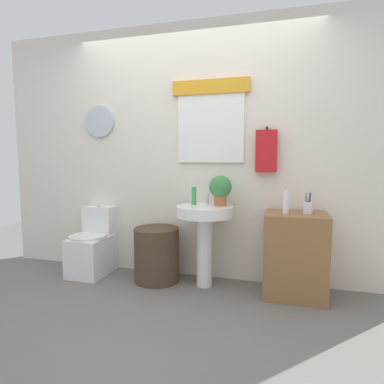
# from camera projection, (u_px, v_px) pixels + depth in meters

# --- Properties ---
(ground_plane) EXTENTS (8.00, 8.00, 0.00)m
(ground_plane) POSITION_uv_depth(u_px,v_px,m) (152.00, 326.00, 2.41)
(ground_plane) COLOR slate
(back_wall) EXTENTS (4.40, 0.18, 2.60)m
(back_wall) POSITION_uv_depth(u_px,v_px,m) (194.00, 152.00, 3.37)
(back_wall) COLOR silver
(back_wall) RESTS_ON ground_plane
(toilet) EXTENTS (0.38, 0.51, 0.73)m
(toilet) POSITION_uv_depth(u_px,v_px,m) (93.00, 247.00, 3.51)
(toilet) COLOR white
(toilet) RESTS_ON ground_plane
(laundry_hamper) EXTENTS (0.45, 0.45, 0.54)m
(laundry_hamper) POSITION_uv_depth(u_px,v_px,m) (157.00, 254.00, 3.28)
(laundry_hamper) COLOR #4C3828
(laundry_hamper) RESTS_ON ground_plane
(pedestal_sink) EXTENTS (0.55, 0.55, 0.79)m
(pedestal_sink) POSITION_uv_depth(u_px,v_px,m) (205.00, 225.00, 3.11)
(pedestal_sink) COLOR white
(pedestal_sink) RESTS_ON ground_plane
(faucet) EXTENTS (0.03, 0.03, 0.10)m
(faucet) POSITION_uv_depth(u_px,v_px,m) (207.00, 199.00, 3.20)
(faucet) COLOR silver
(faucet) RESTS_ON pedestal_sink
(wooden_cabinet) EXTENTS (0.54, 0.44, 0.75)m
(wooden_cabinet) POSITION_uv_depth(u_px,v_px,m) (295.00, 255.00, 2.91)
(wooden_cabinet) COLOR olive
(wooden_cabinet) RESTS_ON ground_plane
(soap_bottle) EXTENTS (0.05, 0.05, 0.17)m
(soap_bottle) POSITION_uv_depth(u_px,v_px,m) (194.00, 196.00, 3.16)
(soap_bottle) COLOR green
(soap_bottle) RESTS_ON pedestal_sink
(potted_plant) EXTENTS (0.22, 0.22, 0.29)m
(potted_plant) POSITION_uv_depth(u_px,v_px,m) (220.00, 188.00, 3.09)
(potted_plant) COLOR #AD5B38
(potted_plant) RESTS_ON pedestal_sink
(lotion_bottle) EXTENTS (0.05, 0.05, 0.21)m
(lotion_bottle) POSITION_uv_depth(u_px,v_px,m) (286.00, 202.00, 2.85)
(lotion_bottle) COLOR white
(lotion_bottle) RESTS_ON wooden_cabinet
(toothbrush_cup) EXTENTS (0.08, 0.08, 0.19)m
(toothbrush_cup) POSITION_uv_depth(u_px,v_px,m) (308.00, 207.00, 2.86)
(toothbrush_cup) COLOR silver
(toothbrush_cup) RESTS_ON wooden_cabinet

